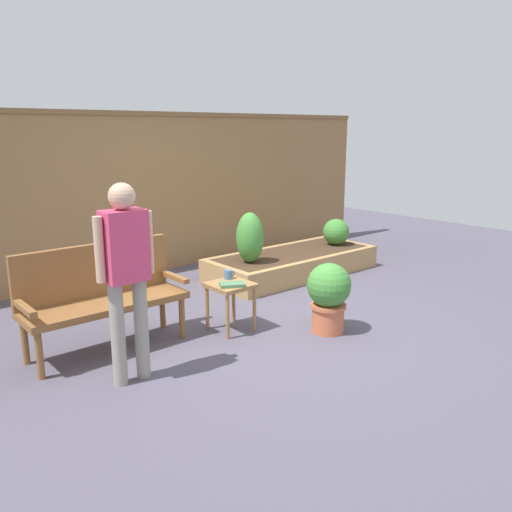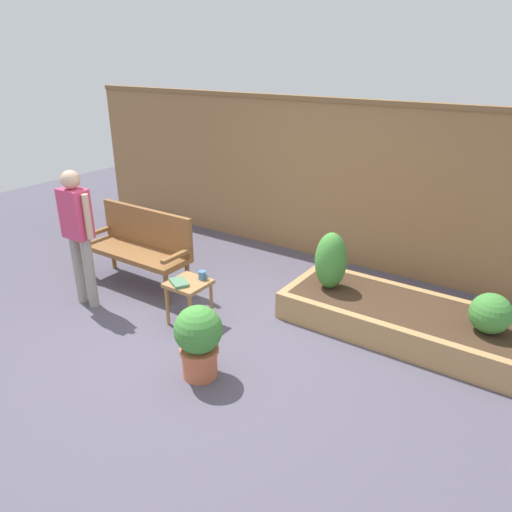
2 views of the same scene
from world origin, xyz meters
The scene contains 11 objects.
ground_plane centered at (0.00, 0.00, 0.00)m, with size 14.00×14.00×0.00m, color #514C5B.
fence_back centered at (0.00, 2.60, 1.09)m, with size 8.40×0.14×2.16m.
garden_bench centered at (-1.45, 0.56, 0.54)m, with size 1.44×0.48×0.94m.
side_table centered at (-0.31, 0.14, 0.40)m, with size 0.40×0.40×0.48m.
cup_on_table centered at (-0.23, 0.27, 0.52)m, with size 0.12×0.08×0.09m.
book_on_table centered at (-0.36, 0.05, 0.50)m, with size 0.23×0.15×0.03m, color #4C7A56.
potted_boxwood centered at (0.38, -0.52, 0.39)m, with size 0.43×0.43×0.69m.
raised_planter_bed centered at (1.59, 1.23, 0.15)m, with size 2.40×1.00×0.30m.
shrub_near_bench centered at (0.80, 1.18, 0.62)m, with size 0.34×0.34×0.64m.
shrub_far_corner centered at (2.42, 1.18, 0.49)m, with size 0.38×0.38×0.38m.
person_by_bench centered at (-1.57, -0.21, 0.93)m, with size 0.47×0.20×1.56m.
Camera 1 is at (-3.30, -3.75, 1.94)m, focal length 36.95 mm.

